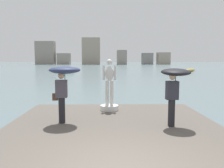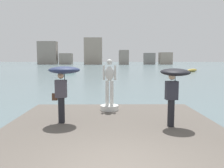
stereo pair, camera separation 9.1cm
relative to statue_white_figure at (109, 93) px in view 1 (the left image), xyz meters
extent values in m
plane|color=slate|center=(0.11, 34.44, -1.14)|extent=(400.00, 400.00, 0.00)
cube|color=#564F47|center=(0.11, -3.64, -0.94)|extent=(7.11, 9.83, 0.40)
cylinder|color=silver|center=(0.00, 0.00, -0.63)|extent=(0.78, 0.78, 0.21)
cylinder|color=silver|center=(-0.10, 0.00, 0.01)|extent=(0.15, 0.15, 1.07)
cylinder|color=silver|center=(0.10, 0.00, 0.01)|extent=(0.15, 0.15, 1.07)
ellipsoid|color=silver|center=(0.00, 0.00, 0.85)|extent=(0.38, 0.26, 0.60)
sphere|color=silver|center=(0.00, 0.00, 1.33)|extent=(0.24, 0.24, 0.24)
cylinder|color=silver|center=(-0.24, 0.00, 0.88)|extent=(0.10, 0.10, 0.62)
cylinder|color=silver|center=(0.24, 0.00, 0.88)|extent=(0.10, 0.10, 0.62)
cylinder|color=black|center=(-1.65, -1.98, -0.30)|extent=(0.22, 0.22, 0.88)
cube|color=#47424C|center=(-1.65, -1.98, 0.44)|extent=(0.39, 0.25, 0.60)
sphere|color=tan|center=(-1.65, -1.98, 0.89)|extent=(0.21, 0.21, 0.21)
cylinder|color=#262626|center=(-1.53, -1.94, 0.75)|extent=(0.02, 0.02, 0.52)
ellipsoid|color=navy|center=(-1.53, -1.94, 1.08)|extent=(1.08, 1.09, 0.27)
cube|color=#513323|center=(-1.87, -1.97, 0.16)|extent=(0.18, 0.11, 0.24)
cylinder|color=black|center=(2.00, -2.44, -0.30)|extent=(0.22, 0.22, 0.88)
cube|color=#2D2D38|center=(2.00, -2.44, 0.44)|extent=(0.39, 0.26, 0.60)
sphere|color=beige|center=(2.00, -2.44, 0.89)|extent=(0.21, 0.21, 0.21)
cylinder|color=#262626|center=(2.11, -2.40, 0.73)|extent=(0.02, 0.02, 0.48)
ellipsoid|color=black|center=(2.11, -2.40, 1.03)|extent=(1.00, 1.01, 0.29)
ellipsoid|color=#336B5B|center=(-8.00, 34.66, -0.70)|extent=(3.49, 3.76, 0.87)
ellipsoid|color=#B2993D|center=(17.44, 38.64, -0.81)|extent=(3.56, 3.61, 0.64)
cube|color=gray|center=(-32.86, 114.85, 4.93)|extent=(9.89, 5.24, 12.14)
cube|color=gray|center=(-23.04, 114.22, 1.77)|extent=(6.45, 6.06, 5.82)
cube|color=gray|center=(-8.44, 112.32, 5.78)|extent=(9.30, 4.41, 13.83)
cube|color=gray|center=(7.41, 109.29, 2.52)|extent=(4.80, 6.95, 7.30)
cube|color=gray|center=(21.19, 112.89, 1.86)|extent=(5.68, 4.44, 5.98)
cube|color=gray|center=(29.88, 113.54, 2.01)|extent=(6.38, 5.85, 6.29)
camera|label=1|loc=(-0.10, -9.78, 1.43)|focal=37.09mm
camera|label=2|loc=(-0.01, -9.78, 1.43)|focal=37.09mm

